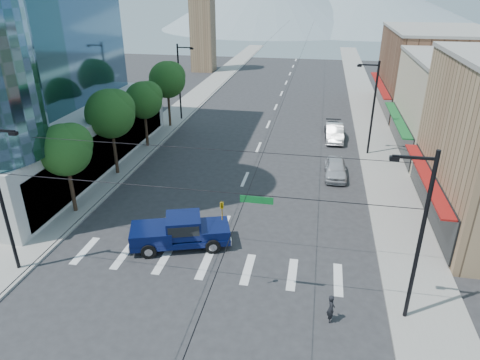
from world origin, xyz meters
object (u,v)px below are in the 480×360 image
Objects in this scene: parked_car_near at (336,168)px; parked_car_mid at (334,133)px; pickup_truck at (180,231)px; pedestrian at (331,308)px; parked_car_far at (334,131)px.

parked_car_near is 0.90× the size of parked_car_mid.
pickup_truck is 4.29× the size of pedestrian.
parked_car_far is (9.84, 23.61, -0.40)m from pickup_truck.
parked_car_mid is 1.03× the size of parked_car_far.
parked_car_mid is (9.84, 22.54, -0.28)m from pickup_truck.
parked_car_far is at bearing 88.42° from parked_car_mid.
pedestrian is 27.59m from parked_car_mid.
pedestrian is 0.34× the size of parked_car_near.
pickup_truck is 10.64m from pedestrian.
pickup_truck is at bearing 50.16° from pedestrian.
parked_car_near reaches higher than parked_car_far.
parked_car_far is at bearing 89.39° from parked_car_near.
parked_car_near is 10.79m from parked_car_far.
parked_car_near is 9.72m from parked_car_mid.
parked_car_mid is 1.08m from parked_car_far.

